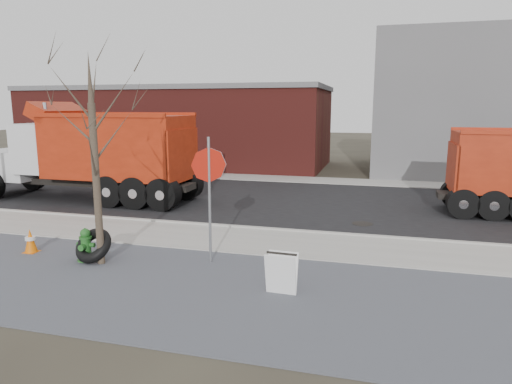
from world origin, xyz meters
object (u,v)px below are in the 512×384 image
(truck_tire, at_px, (93,246))
(stop_sign, at_px, (209,180))
(sandwich_board, at_px, (281,273))
(dump_truck_red_b, at_px, (91,152))
(fire_hydrant, at_px, (86,246))

(truck_tire, height_order, stop_sign, stop_sign)
(sandwich_board, height_order, dump_truck_red_b, dump_truck_red_b)
(sandwich_board, relative_size, dump_truck_red_b, 0.09)
(stop_sign, bearing_deg, fire_hydrant, -175.85)
(fire_hydrant, height_order, stop_sign, stop_sign)
(stop_sign, height_order, dump_truck_red_b, dump_truck_red_b)
(dump_truck_red_b, bearing_deg, truck_tire, 124.92)
(fire_hydrant, xyz_separation_m, dump_truck_red_b, (-4.54, 6.98, 1.66))
(dump_truck_red_b, bearing_deg, fire_hydrant, 123.66)
(stop_sign, bearing_deg, truck_tire, -175.30)
(fire_hydrant, xyz_separation_m, sandwich_board, (5.27, -0.77, 0.08))
(fire_hydrant, relative_size, dump_truck_red_b, 0.09)
(truck_tire, bearing_deg, sandwich_board, -8.83)
(truck_tire, relative_size, dump_truck_red_b, 0.11)
(sandwich_board, bearing_deg, truck_tire, 173.85)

